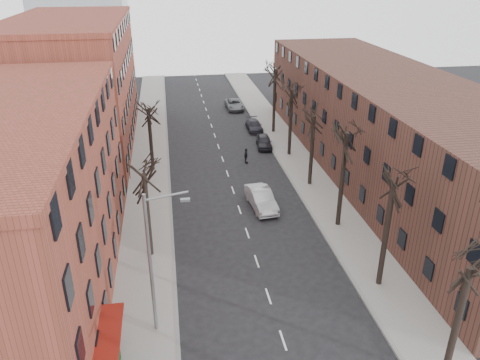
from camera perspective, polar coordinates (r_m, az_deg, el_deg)
name	(u,v)px	position (r m, az deg, el deg)	size (l,w,h in m)	color
sidewalk_left	(150,166)	(50.90, -10.97, 1.65)	(4.00, 90.00, 0.15)	gray
sidewalk_right	(295,157)	(52.66, 6.68, 2.75)	(4.00, 90.00, 0.15)	gray
building_left_near	(3,212)	(31.90, -26.93, -3.53)	(12.00, 26.00, 12.00)	brown
building_left_far	(76,85)	(58.25, -19.40, 10.83)	(12.00, 28.00, 14.00)	brown
building_right	(388,126)	(49.43, 17.54, 6.34)	(12.00, 50.00, 10.00)	#4B2B23
tree_right_b	(378,285)	(33.70, 16.50, -12.14)	(5.20, 5.20, 10.80)	black
tree_right_c	(337,225)	(39.78, 11.79, -5.45)	(5.20, 5.20, 11.60)	black
tree_right_d	(309,185)	(46.45, 8.46, -0.58)	(5.20, 5.20, 10.00)	black
tree_right_e	(289,155)	(53.48, 5.98, 3.05)	(5.20, 5.20, 10.80)	black
tree_right_f	(273,132)	(60.75, 4.08, 5.81)	(5.20, 5.20, 11.60)	black
tree_left_a	(151,255)	(35.86, -10.74, -9.01)	(5.20, 5.20, 9.50)	black
tree_left_b	(153,170)	(49.99, -10.52, 1.16)	(5.20, 5.20, 9.50)	black
streetlight	(153,259)	(26.40, -10.56, -9.45)	(2.45, 0.22, 9.03)	slate
silver_sedan	(261,199)	(41.40, 2.60, -2.30)	(1.80, 5.15, 1.70)	#A1A3A8
parked_car_near	(264,142)	(55.34, 2.95, 4.70)	(1.68, 4.17, 1.42)	black
parked_car_mid	(254,125)	(61.21, 1.73, 6.66)	(1.83, 4.50, 1.31)	#21212A
parked_car_far	(234,104)	(70.61, -0.69, 9.20)	(2.36, 5.11, 1.42)	slate
pedestrian_crossing	(246,156)	(50.66, 0.74, 2.96)	(1.00, 0.42, 1.71)	black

